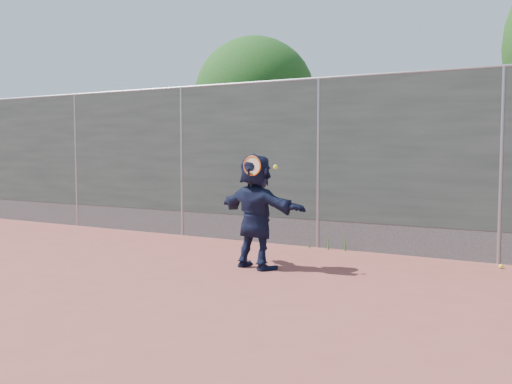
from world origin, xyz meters
The scene contains 7 objects.
ground centered at (0.00, 0.00, 0.00)m, with size 80.00×80.00×0.00m, color #9E4C42.
player centered at (-0.09, 1.40, 0.85)m, with size 1.57×0.50×1.69m, color #131934.
ball_ground centered at (3.08, 3.13, 0.03)m, with size 0.07×0.07×0.07m, color yellow.
fence centered at (0.00, 3.50, 1.58)m, with size 20.00×0.06×3.03m.
swing_action centered at (-0.01, 1.21, 1.50)m, with size 0.52×0.16×0.51m.
tree_left centered at (-2.85, 6.55, 2.94)m, with size 3.15×3.00×4.53m.
weed_clump centered at (0.29, 3.38, 0.13)m, with size 0.68×0.07×0.30m.
Camera 1 is at (4.00, -5.85, 1.75)m, focal length 40.00 mm.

